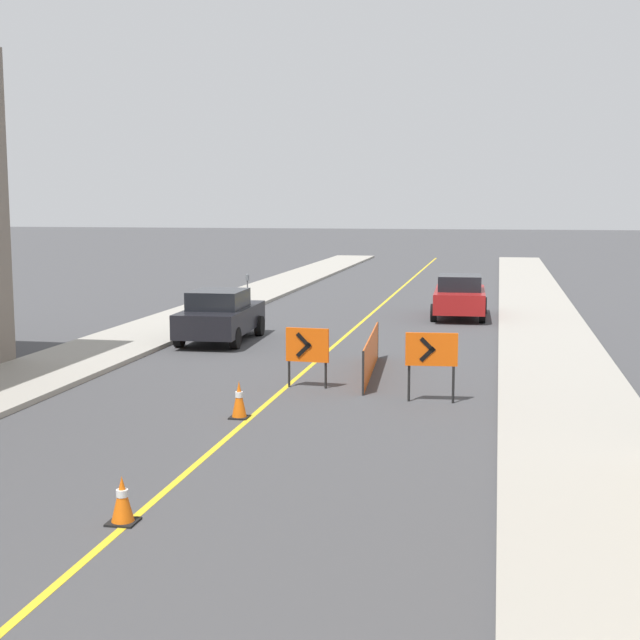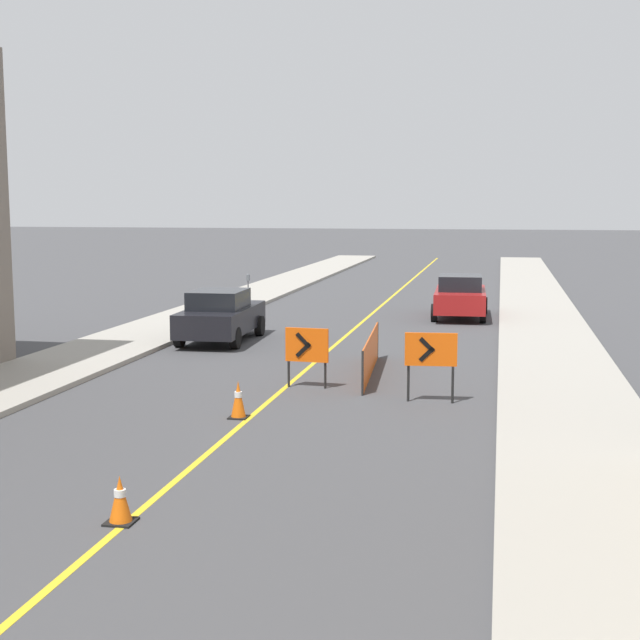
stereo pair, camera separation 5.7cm
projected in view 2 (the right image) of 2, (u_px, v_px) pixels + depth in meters
lane_stripe at (369, 316)px, 33.22m from camera, size 0.12×72.68×0.01m
sidewalk_left at (209, 311)px, 34.44m from camera, size 2.94×72.68×0.13m
sidewalk_right at (541, 319)px, 31.98m from camera, size 2.94×72.68×0.13m
traffic_cone_third at (120, 500)px, 11.74m from camera, size 0.38×0.38×0.64m
traffic_cone_fourth at (238, 400)px, 17.48m from camera, size 0.36×0.36×0.74m
arrow_barricade_primary at (307, 347)px, 20.29m from camera, size 1.01×0.13×1.38m
arrow_barricade_secondary at (431, 353)px, 18.77m from camera, size 1.10×0.16×1.49m
safety_mesh_fence at (371, 355)px, 21.88m from camera, size 0.38×4.87×0.99m
parked_car_curb_near at (221, 315)px, 27.14m from camera, size 1.96×4.36×1.59m
parked_car_curb_mid at (460, 296)px, 32.75m from camera, size 1.95×4.36×1.59m
parking_meter_far_curb at (248, 283)px, 35.66m from camera, size 0.12×0.11×1.27m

